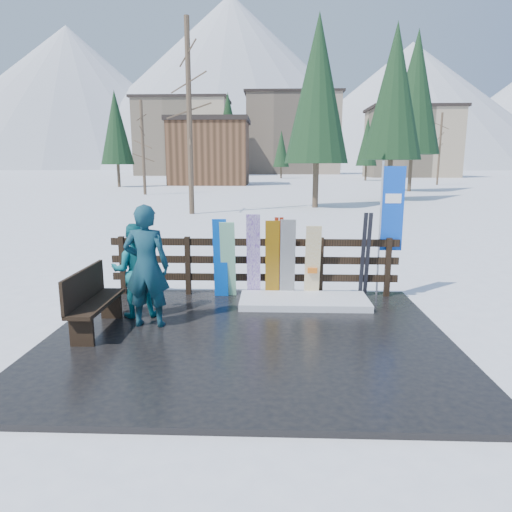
{
  "coord_description": "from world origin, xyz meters",
  "views": [
    {
      "loc": [
        0.36,
        -6.5,
        2.6
      ],
      "look_at": [
        0.08,
        1.0,
        1.1
      ],
      "focal_mm": 32.0,
      "sensor_mm": 36.0,
      "label": 1
    }
  ],
  "objects_px": {
    "snowboard_4": "(288,259)",
    "person_front": "(147,266)",
    "bench": "(92,299)",
    "rental_flag": "(390,214)",
    "snowboard_0": "(220,258)",
    "snowboard_3": "(253,256)",
    "person_back": "(135,270)",
    "snowboard_2": "(272,259)",
    "snowboard_5": "(313,262)",
    "snowboard_1": "(228,260)"
  },
  "relations": [
    {
      "from": "snowboard_4",
      "to": "person_front",
      "type": "relative_size",
      "value": 0.8
    },
    {
      "from": "bench",
      "to": "rental_flag",
      "type": "height_order",
      "value": "rental_flag"
    },
    {
      "from": "snowboard_0",
      "to": "snowboard_3",
      "type": "distance_m",
      "value": 0.64
    },
    {
      "from": "snowboard_3",
      "to": "person_back",
      "type": "distance_m",
      "value": 2.25
    },
    {
      "from": "snowboard_4",
      "to": "person_front",
      "type": "xyz_separation_m",
      "value": [
        -2.25,
        -1.6,
        0.2
      ]
    },
    {
      "from": "snowboard_2",
      "to": "snowboard_5",
      "type": "height_order",
      "value": "snowboard_2"
    },
    {
      "from": "bench",
      "to": "snowboard_2",
      "type": "height_order",
      "value": "snowboard_2"
    },
    {
      "from": "bench",
      "to": "snowboard_4",
      "type": "bearing_deg",
      "value": 31.67
    },
    {
      "from": "person_back",
      "to": "person_front",
      "type": "bearing_deg",
      "value": 113.82
    },
    {
      "from": "snowboard_0",
      "to": "snowboard_2",
      "type": "distance_m",
      "value": 0.99
    },
    {
      "from": "snowboard_5",
      "to": "person_back",
      "type": "relative_size",
      "value": 0.91
    },
    {
      "from": "snowboard_1",
      "to": "snowboard_0",
      "type": "bearing_deg",
      "value": -180.0
    },
    {
      "from": "snowboard_1",
      "to": "person_back",
      "type": "distance_m",
      "value": 1.84
    },
    {
      "from": "snowboard_3",
      "to": "snowboard_5",
      "type": "distance_m",
      "value": 1.13
    },
    {
      "from": "rental_flag",
      "to": "person_front",
      "type": "bearing_deg",
      "value": -155.92
    },
    {
      "from": "bench",
      "to": "person_front",
      "type": "bearing_deg",
      "value": 19.21
    },
    {
      "from": "snowboard_5",
      "to": "snowboard_2",
      "type": "bearing_deg",
      "value": 180.0
    },
    {
      "from": "snowboard_0",
      "to": "person_back",
      "type": "distance_m",
      "value": 1.73
    },
    {
      "from": "rental_flag",
      "to": "snowboard_2",
      "type": "bearing_deg",
      "value": -173.09
    },
    {
      "from": "snowboard_0",
      "to": "rental_flag",
      "type": "height_order",
      "value": "rental_flag"
    },
    {
      "from": "snowboard_0",
      "to": "person_front",
      "type": "xyz_separation_m",
      "value": [
        -0.97,
        -1.6,
        0.2
      ]
    },
    {
      "from": "snowboard_1",
      "to": "person_back",
      "type": "bearing_deg",
      "value": -142.21
    },
    {
      "from": "snowboard_1",
      "to": "person_back",
      "type": "height_order",
      "value": "person_back"
    },
    {
      "from": "snowboard_0",
      "to": "snowboard_1",
      "type": "xyz_separation_m",
      "value": [
        0.15,
        0.0,
        -0.03
      ]
    },
    {
      "from": "snowboard_2",
      "to": "person_front",
      "type": "distance_m",
      "value": 2.54
    },
    {
      "from": "snowboard_2",
      "to": "snowboard_4",
      "type": "xyz_separation_m",
      "value": [
        0.29,
        -0.0,
        0.01
      ]
    },
    {
      "from": "snowboard_0",
      "to": "person_back",
      "type": "height_order",
      "value": "person_back"
    },
    {
      "from": "snowboard_4",
      "to": "snowboard_3",
      "type": "bearing_deg",
      "value": 180.0
    },
    {
      "from": "snowboard_3",
      "to": "rental_flag",
      "type": "distance_m",
      "value": 2.72
    },
    {
      "from": "snowboard_5",
      "to": "rental_flag",
      "type": "xyz_separation_m",
      "value": [
        1.46,
        0.27,
        0.89
      ]
    },
    {
      "from": "snowboard_5",
      "to": "person_back",
      "type": "xyz_separation_m",
      "value": [
        -3.07,
        -1.13,
        0.08
      ]
    },
    {
      "from": "snowboard_0",
      "to": "rental_flag",
      "type": "bearing_deg",
      "value": 4.79
    },
    {
      "from": "snowboard_2",
      "to": "snowboard_0",
      "type": "bearing_deg",
      "value": -180.0
    },
    {
      "from": "snowboard_0",
      "to": "snowboard_3",
      "type": "relative_size",
      "value": 0.93
    },
    {
      "from": "snowboard_2",
      "to": "snowboard_5",
      "type": "distance_m",
      "value": 0.77
    },
    {
      "from": "snowboard_4",
      "to": "snowboard_1",
      "type": "bearing_deg",
      "value": 180.0
    },
    {
      "from": "snowboard_1",
      "to": "snowboard_5",
      "type": "height_order",
      "value": "snowboard_1"
    },
    {
      "from": "person_back",
      "to": "snowboard_2",
      "type": "bearing_deg",
      "value": -165.61
    },
    {
      "from": "snowboard_5",
      "to": "person_front",
      "type": "height_order",
      "value": "person_front"
    },
    {
      "from": "snowboard_0",
      "to": "snowboard_1",
      "type": "height_order",
      "value": "snowboard_0"
    },
    {
      "from": "snowboard_2",
      "to": "snowboard_4",
      "type": "relative_size",
      "value": 0.99
    },
    {
      "from": "snowboard_3",
      "to": "person_front",
      "type": "distance_m",
      "value": 2.27
    },
    {
      "from": "snowboard_3",
      "to": "person_back",
      "type": "xyz_separation_m",
      "value": [
        -1.94,
        -1.13,
        -0.03
      ]
    },
    {
      "from": "snowboard_4",
      "to": "person_front",
      "type": "height_order",
      "value": "person_front"
    },
    {
      "from": "snowboard_4",
      "to": "snowboard_5",
      "type": "bearing_deg",
      "value": 0.0
    },
    {
      "from": "snowboard_0",
      "to": "snowboard_5",
      "type": "relative_size",
      "value": 1.08
    },
    {
      "from": "person_back",
      "to": "snowboard_1",
      "type": "bearing_deg",
      "value": -153.95
    },
    {
      "from": "snowboard_0",
      "to": "snowboard_4",
      "type": "height_order",
      "value": "snowboard_0"
    },
    {
      "from": "rental_flag",
      "to": "snowboard_1",
      "type": "bearing_deg",
      "value": -174.98
    },
    {
      "from": "snowboard_3",
      "to": "snowboard_5",
      "type": "xyz_separation_m",
      "value": [
        1.12,
        0.0,
        -0.11
      ]
    }
  ]
}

